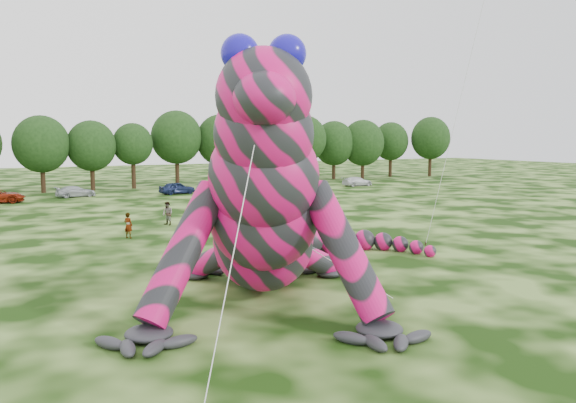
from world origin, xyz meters
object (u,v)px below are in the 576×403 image
Objects in this scene: tree_7 at (42,154)px; car_3 at (76,192)px; car_5 at (224,186)px; spectator_0 at (128,225)px; tree_11 at (221,149)px; spectator_3 at (316,199)px; inflatable_gecko at (263,173)px; spectator_5 at (257,220)px; tree_12 at (261,153)px; car_6 at (292,182)px; tree_9 at (133,156)px; car_4 at (177,188)px; tree_17 at (430,147)px; spectator_1 at (168,214)px; car_7 at (357,181)px; tree_13 at (305,149)px; tree_10 at (177,148)px; tree_15 at (363,149)px; tree_8 at (92,156)px; tree_14 at (334,150)px; tree_16 at (391,149)px.

car_3 is (2.82, -7.24, -4.10)m from tree_7.
spectator_0 reaches higher than car_5.
tree_11 is 5.90× the size of spectator_3.
inflatable_gecko is 12.56× the size of spectator_5.
tree_12 reaches higher than spectator_5.
car_3 is 1.14× the size of car_5.
car_3 is at bearing -39.09° from spectator_0.
car_6 is at bearing -84.77° from tree_12.
tree_9 reaches higher than spectator_3.
spectator_3 is (1.76, -19.74, 0.22)m from car_5.
tree_11 is 2.30× the size of car_3.
car_4 is at bearing -132.45° from tree_11.
inflatable_gecko reaches higher than tree_17.
tree_11 is 6.05× the size of spectator_5.
tree_7 reaches higher than tree_9.
car_7 is at bearing 99.26° from spectator_1.
tree_13 is at bearing 0.50° from tree_7.
tree_11 is at bearing 51.66° from car_7.
spectator_5 is (8.93, -1.38, -0.04)m from spectator_0.
tree_10 is at bearing 59.61° from car_7.
car_5 is (-28.22, -9.75, -4.18)m from tree_15.
tree_8 is 24.24m from tree_12.
car_5 is at bearing -92.14° from car_4.
car_7 is at bearing 75.29° from inflatable_gecko.
tree_9 is 30.72m from car_7.
tree_10 is 40.56m from spectator_5.
tree_13 is 5.52× the size of spectator_1.
car_3 is at bearing -167.59° from tree_13.
car_3 is at bearing -148.40° from tree_10.
tree_14 is (6.33, 1.60, -0.36)m from tree_13.
car_3 is (-59.21, -7.10, -4.51)m from tree_17.
tree_16 is at bearing 106.97° from spectator_5.
spectator_3 is at bearing -117.67° from tree_13.
tree_17 reaches higher than car_7.
tree_10 reaches higher than spectator_5.
car_6 is at bearing -82.85° from car_5.
car_4 reaches higher than car_3.
spectator_3 is 0.98× the size of spectator_0.
tree_13 is 2.27× the size of car_7.
car_4 reaches higher than car_5.
inflatable_gecko is 53.07m from tree_9.
spectator_5 reaches higher than car_7.
tree_12 is at bearing 128.71° from spectator_5.
inflatable_gecko is 74.37m from tree_16.
spectator_0 is (-3.93, -4.29, -0.04)m from spectator_1.
spectator_3 is at bearing -145.77° from car_3.
tree_17 is (6.50, -2.71, 0.46)m from tree_16.
spectator_3 is 14.36m from spectator_5.
tree_11 reaches higher than car_3.
tree_14 is at bearing 2.52° from tree_7.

